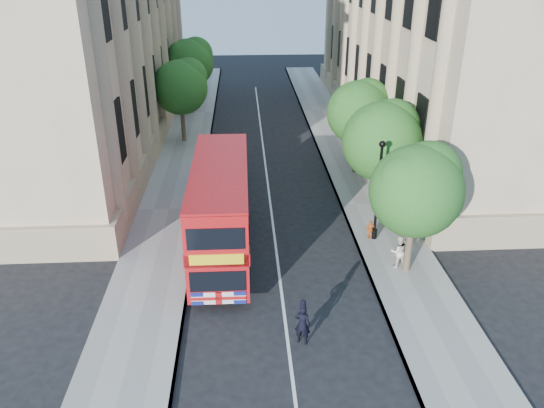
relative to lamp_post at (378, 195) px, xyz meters
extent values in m
plane|color=black|center=(-5.00, -6.00, -2.51)|extent=(120.00, 120.00, 0.00)
cube|color=gray|center=(0.75, 4.00, -2.45)|extent=(3.50, 80.00, 0.12)
cube|color=gray|center=(-10.75, 4.00, -2.45)|extent=(3.50, 80.00, 0.12)
cube|color=tan|center=(8.80, 18.00, 6.49)|extent=(12.00, 38.00, 18.00)
cube|color=tan|center=(-18.80, 18.00, 6.49)|extent=(12.00, 38.00, 18.00)
cylinder|color=#473828|center=(0.80, -3.00, -1.08)|extent=(0.32, 0.32, 2.86)
sphere|color=#2A541C|center=(0.80, -3.00, 1.52)|extent=(4.00, 4.00, 4.00)
sphere|color=#2A541C|center=(1.40, -2.60, 2.17)|extent=(2.80, 2.80, 2.80)
sphere|color=#2A541C|center=(0.30, -3.30, 2.04)|extent=(2.60, 2.60, 2.60)
cylinder|color=#473828|center=(0.80, 3.00, -1.01)|extent=(0.32, 0.32, 2.99)
sphere|color=#2A541C|center=(0.80, 3.00, 1.71)|extent=(4.20, 4.20, 4.20)
sphere|color=#2A541C|center=(1.40, 3.40, 2.39)|extent=(2.94, 2.94, 2.94)
sphere|color=#2A541C|center=(0.30, 2.70, 2.25)|extent=(2.73, 2.73, 2.73)
cylinder|color=#473828|center=(0.80, 9.00, -1.06)|extent=(0.32, 0.32, 2.90)
sphere|color=#2A541C|center=(0.80, 9.00, 1.58)|extent=(4.00, 4.00, 4.00)
sphere|color=#2A541C|center=(1.40, 9.40, 2.24)|extent=(2.80, 2.80, 2.80)
sphere|color=#2A541C|center=(0.30, 8.70, 2.11)|extent=(2.60, 2.60, 2.60)
cylinder|color=#473828|center=(-11.00, 16.00, -1.01)|extent=(0.32, 0.32, 2.99)
sphere|color=#2A541C|center=(-11.00, 16.00, 1.71)|extent=(4.00, 4.00, 4.00)
sphere|color=#2A541C|center=(-10.40, 16.40, 2.39)|extent=(2.80, 2.80, 2.80)
sphere|color=#2A541C|center=(-11.50, 15.70, 2.25)|extent=(2.60, 2.60, 2.60)
cylinder|color=#473828|center=(-11.00, 24.00, -0.93)|extent=(0.32, 0.32, 3.17)
sphere|color=#2A541C|center=(-11.00, 24.00, 1.95)|extent=(4.20, 4.20, 4.20)
sphere|color=#2A541C|center=(-10.40, 24.40, 2.67)|extent=(2.94, 2.94, 2.94)
sphere|color=#2A541C|center=(-11.50, 23.70, 2.53)|extent=(2.73, 2.73, 2.73)
cylinder|color=black|center=(0.00, 0.00, -2.14)|extent=(0.30, 0.30, 0.50)
cylinder|color=black|center=(0.00, 0.00, 0.11)|extent=(0.14, 0.14, 5.00)
sphere|color=black|center=(0.00, 0.00, 2.61)|extent=(0.32, 0.32, 0.32)
cube|color=#A40B0E|center=(-7.60, -0.87, -0.08)|extent=(2.54, 9.52, 3.95)
cube|color=black|center=(-7.60, -0.87, -0.96)|extent=(2.60, 8.92, 0.90)
cube|color=black|center=(-7.60, -0.87, 0.94)|extent=(2.60, 8.92, 0.90)
cube|color=yellow|center=(-7.62, -5.63, 0.04)|extent=(2.10, 0.09, 0.45)
cylinder|color=black|center=(-8.74, -4.22, -2.01)|extent=(0.28, 1.00, 1.00)
cylinder|color=black|center=(-6.48, -4.23, -2.01)|extent=(0.28, 1.00, 1.00)
cylinder|color=black|center=(-8.72, 2.28, -2.01)|extent=(0.28, 1.00, 1.00)
cylinder|color=black|center=(-6.46, 2.27, -2.01)|extent=(0.28, 1.00, 1.00)
cube|color=black|center=(-7.65, 5.81, -1.28)|extent=(1.98, 1.81, 1.92)
cube|color=black|center=(-7.73, 5.04, -1.05)|extent=(1.65, 0.26, 0.64)
cube|color=black|center=(-7.46, 7.81, -1.09)|extent=(2.10, 3.09, 2.28)
cube|color=black|center=(-7.51, 7.27, -2.19)|extent=(2.07, 4.52, 0.23)
cylinder|color=black|center=(-8.48, 5.80, -2.14)|extent=(0.27, 0.75, 0.73)
cylinder|color=black|center=(-6.84, 5.64, -2.14)|extent=(0.27, 0.75, 0.73)
cylinder|color=black|center=(-8.18, 8.80, -2.14)|extent=(0.27, 0.75, 0.73)
cylinder|color=black|center=(-6.55, 8.64, -2.14)|extent=(0.27, 0.75, 0.73)
imported|color=black|center=(-4.47, -7.56, -1.68)|extent=(0.71, 0.59, 1.65)
imported|color=silver|center=(0.45, -2.70, -1.60)|extent=(0.82, 0.67, 1.58)
imported|color=orange|center=(-0.21, -0.03, -1.89)|extent=(0.61, 0.28, 1.01)
imported|color=gold|center=(0.72, -2.26, -1.89)|extent=(0.72, 0.52, 1.00)
camera|label=1|loc=(-6.49, -23.16, 10.70)|focal=35.00mm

